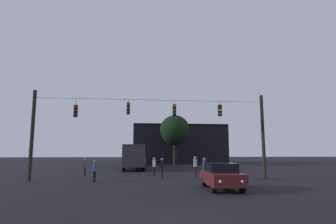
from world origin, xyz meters
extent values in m
plane|color=black|center=(0.00, 24.50, 0.00)|extent=(168.00, 168.00, 0.00)
cylinder|color=black|center=(-9.32, 13.57, 3.50)|extent=(0.28, 0.28, 7.00)
cylinder|color=black|center=(9.32, 13.57, 3.50)|extent=(0.28, 0.28, 7.00)
cylinder|color=black|center=(0.00, 13.57, 6.40)|extent=(18.64, 0.02, 0.02)
cylinder|color=black|center=(-6.14, 13.57, 6.13)|extent=(0.03, 0.03, 0.53)
cube|color=black|center=(-6.14, 13.57, 5.38)|extent=(0.26, 0.32, 0.95)
sphere|color=red|center=(-6.14, 13.39, 5.68)|extent=(0.20, 0.20, 0.20)
sphere|color=#5B3D0C|center=(-6.14, 13.39, 5.38)|extent=(0.20, 0.20, 0.20)
sphere|color=#0C4219|center=(-6.14, 13.39, 5.08)|extent=(0.20, 0.20, 0.20)
cylinder|color=black|center=(-2.01, 13.57, 6.27)|extent=(0.03, 0.03, 0.25)
cube|color=black|center=(-2.01, 13.57, 5.67)|extent=(0.26, 0.32, 0.95)
sphere|color=red|center=(-2.01, 13.39, 5.97)|extent=(0.20, 0.20, 0.20)
sphere|color=#5B3D0C|center=(-2.01, 13.39, 5.67)|extent=(0.20, 0.20, 0.20)
sphere|color=#0C4219|center=(-2.01, 13.39, 5.37)|extent=(0.20, 0.20, 0.20)
cylinder|color=black|center=(1.77, 13.57, 6.22)|extent=(0.03, 0.03, 0.34)
cube|color=black|center=(1.77, 13.57, 5.58)|extent=(0.26, 0.32, 0.95)
sphere|color=red|center=(1.77, 13.39, 5.88)|extent=(0.20, 0.20, 0.20)
sphere|color=#5B3D0C|center=(1.77, 13.39, 5.58)|extent=(0.20, 0.20, 0.20)
sphere|color=#0C4219|center=(1.77, 13.39, 5.28)|extent=(0.20, 0.20, 0.20)
cylinder|color=black|center=(5.63, 13.57, 6.25)|extent=(0.03, 0.03, 0.29)
cube|color=black|center=(5.63, 13.57, 5.63)|extent=(0.26, 0.32, 0.95)
sphere|color=#510A0A|center=(5.63, 13.39, 5.93)|extent=(0.20, 0.20, 0.20)
sphere|color=orange|center=(5.63, 13.39, 5.63)|extent=(0.20, 0.20, 0.20)
sphere|color=#0C4219|center=(5.63, 13.39, 5.33)|extent=(0.20, 0.20, 0.20)
cube|color=#2D2D33|center=(-1.58, 27.24, 1.75)|extent=(2.51, 11.00, 2.50)
cube|color=black|center=(-1.58, 27.24, 2.36)|extent=(2.55, 10.34, 0.70)
cylinder|color=black|center=(-2.69, 31.20, 0.50)|extent=(0.28, 1.00, 1.00)
cylinder|color=black|center=(-0.47, 31.20, 0.50)|extent=(0.28, 1.00, 1.00)
cylinder|color=black|center=(-2.70, 25.04, 0.50)|extent=(0.28, 1.00, 1.00)
cylinder|color=black|center=(-0.48, 25.04, 0.50)|extent=(0.28, 1.00, 1.00)
cylinder|color=black|center=(-2.70, 23.06, 0.50)|extent=(0.28, 1.00, 1.00)
cylinder|color=black|center=(-0.48, 23.06, 0.50)|extent=(0.28, 1.00, 1.00)
cube|color=beige|center=(-1.58, 30.54, 2.36)|extent=(2.56, 0.80, 0.56)
cube|color=beige|center=(-1.59, 24.49, 2.36)|extent=(2.56, 0.80, 0.56)
cube|color=#511919|center=(3.73, 7.43, 0.66)|extent=(2.06, 4.40, 0.68)
cube|color=black|center=(3.74, 7.58, 1.26)|extent=(1.72, 2.42, 0.52)
cylinder|color=black|center=(4.43, 5.97, 0.32)|extent=(0.26, 0.65, 0.64)
cylinder|color=black|center=(2.85, 6.06, 0.32)|extent=(0.26, 0.65, 0.64)
cylinder|color=black|center=(4.60, 8.80, 0.32)|extent=(0.26, 0.65, 0.64)
cylinder|color=black|center=(3.03, 8.90, 0.32)|extent=(0.26, 0.65, 0.64)
sphere|color=white|center=(4.17, 5.30, 0.66)|extent=(0.18, 0.18, 0.18)
sphere|color=white|center=(3.02, 5.37, 0.66)|extent=(0.18, 0.18, 0.18)
cube|color=#99999E|center=(-0.74, 36.19, 0.66)|extent=(1.84, 4.32, 0.68)
cube|color=black|center=(-0.74, 36.04, 1.26)|extent=(1.61, 2.34, 0.52)
cylinder|color=black|center=(-1.52, 37.61, 0.32)|extent=(0.23, 0.64, 0.64)
cylinder|color=black|center=(0.06, 37.60, 0.32)|extent=(0.23, 0.64, 0.64)
cylinder|color=black|center=(-1.55, 34.77, 0.32)|extent=(0.23, 0.64, 0.64)
cylinder|color=black|center=(0.03, 34.76, 0.32)|extent=(0.23, 0.64, 0.64)
sphere|color=white|center=(-1.30, 38.29, 0.66)|extent=(0.18, 0.18, 0.18)
sphere|color=white|center=(-0.15, 38.28, 0.66)|extent=(0.18, 0.18, 0.18)
cylinder|color=black|center=(-4.29, 12.33, 0.40)|extent=(0.14, 0.14, 0.80)
cylinder|color=black|center=(-4.34, 12.18, 0.40)|extent=(0.14, 0.14, 0.80)
cube|color=#2D4C7F|center=(-4.32, 12.25, 1.10)|extent=(0.33, 0.41, 0.60)
sphere|color=#8C6B51|center=(-4.32, 12.25, 1.50)|extent=(0.22, 0.22, 0.22)
cylinder|color=black|center=(-5.84, 17.04, 0.39)|extent=(0.14, 0.14, 0.77)
cylinder|color=black|center=(-5.83, 16.88, 0.39)|extent=(0.14, 0.14, 0.77)
cube|color=#4C4C56|center=(-5.83, 16.96, 1.06)|extent=(0.27, 0.38, 0.58)
sphere|color=#8C6B51|center=(-5.83, 16.96, 1.46)|extent=(0.21, 0.21, 0.21)
cylinder|color=black|center=(4.19, 13.38, 0.42)|extent=(0.14, 0.14, 0.84)
cylinder|color=black|center=(4.21, 13.53, 0.42)|extent=(0.14, 0.14, 0.84)
cube|color=#2D4C7F|center=(4.20, 13.45, 1.16)|extent=(0.27, 0.38, 0.63)
sphere|color=#8C6B51|center=(4.20, 13.45, 1.59)|extent=(0.23, 0.23, 0.23)
cylinder|color=black|center=(0.31, 16.84, 0.42)|extent=(0.14, 0.14, 0.83)
cylinder|color=black|center=(0.35, 17.00, 0.42)|extent=(0.14, 0.14, 0.83)
cube|color=silver|center=(0.33, 16.92, 1.15)|extent=(0.31, 0.40, 0.62)
sphere|color=#8C6B51|center=(0.33, 16.92, 1.57)|extent=(0.23, 0.23, 0.23)
cylinder|color=black|center=(0.85, 14.58, 0.41)|extent=(0.14, 0.14, 0.83)
cylinder|color=black|center=(0.84, 14.42, 0.41)|extent=(0.14, 0.14, 0.83)
cube|color=black|center=(0.84, 14.50, 1.14)|extent=(0.27, 0.38, 0.62)
sphere|color=#8C6B51|center=(0.84, 14.50, 1.56)|extent=(0.22, 0.22, 0.22)
cylinder|color=black|center=(3.83, 15.23, 0.44)|extent=(0.14, 0.14, 0.88)
cylinder|color=black|center=(3.84, 15.39, 0.44)|extent=(0.14, 0.14, 0.88)
cube|color=silver|center=(3.83, 15.31, 1.22)|extent=(0.26, 0.37, 0.66)
sphere|color=#8C6B51|center=(3.83, 15.31, 1.67)|extent=(0.24, 0.24, 0.24)
cube|color=black|center=(6.56, 46.23, 3.30)|extent=(16.89, 14.00, 6.60)
cube|color=black|center=(6.56, 46.23, 6.85)|extent=(16.89, 14.00, 0.50)
cylinder|color=black|center=(4.74, 35.05, 1.99)|extent=(0.55, 0.55, 3.98)
sphere|color=black|center=(4.74, 35.05, 5.64)|extent=(4.73, 4.73, 4.73)
camera|label=1|loc=(-1.29, -8.94, 2.19)|focal=29.77mm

